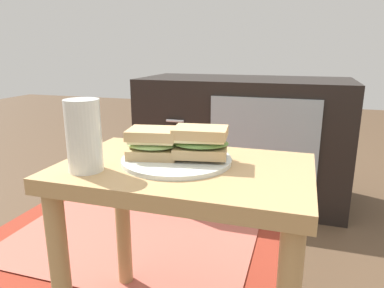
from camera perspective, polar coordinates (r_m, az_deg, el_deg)
side_table at (r=0.83m, az=-1.21°, el=-9.32°), size 0.56×0.36×0.46m
tv_cabinet at (r=1.74m, az=8.16°, el=0.83°), size 0.96×0.46×0.58m
area_rug at (r=1.43m, az=-9.64°, el=-14.74°), size 1.12×0.77×0.01m
plate at (r=0.82m, az=-2.47°, el=-2.54°), size 0.25×0.25×0.01m
sandwich_front at (r=0.82m, az=-6.25°, el=0.16°), size 0.14×0.11×0.07m
sandwich_back at (r=0.80m, az=1.36°, el=0.34°), size 0.14×0.11×0.07m
beer_glass at (r=0.77m, az=-16.95°, el=1.00°), size 0.07×0.07×0.15m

